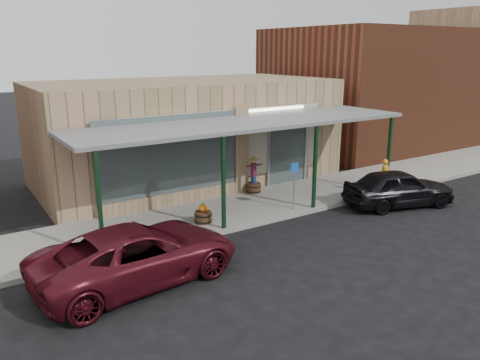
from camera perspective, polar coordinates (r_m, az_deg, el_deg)
ground at (r=13.82m, az=9.18°, el=-7.63°), size 120.00×120.00×0.00m
sidewalk at (r=16.44m, az=0.81°, el=-3.31°), size 40.00×3.20×0.15m
storefront at (r=19.79m, az=-6.54°, el=5.87°), size 12.00×6.25×4.20m
awning at (r=15.70m, az=0.93°, el=6.83°), size 12.00×3.00×3.04m
block_buildings_near at (r=21.44m, az=-3.05°, el=11.19°), size 61.00×8.00×8.00m
barrel_scarecrow at (r=17.73m, az=1.66°, el=-0.03°), size 0.84×0.71×1.42m
barrel_pumpkin at (r=14.76m, az=-4.51°, el=-4.36°), size 0.54×0.54×0.64m
handicap_sign at (r=15.83m, az=6.62°, el=0.05°), size 0.33×0.07×1.61m
parked_sedan at (r=17.54m, az=18.78°, el=-0.90°), size 4.22×2.63×1.53m
car_maroon at (r=11.56m, az=-12.31°, el=-8.82°), size 5.21×2.83×1.39m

